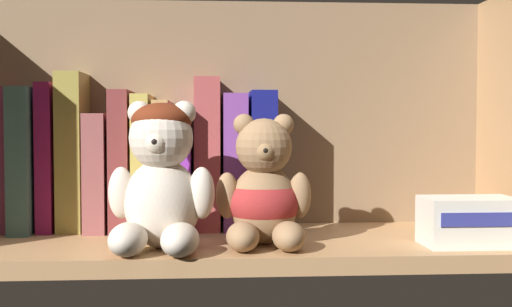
{
  "coord_description": "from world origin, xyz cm",
  "views": [
    {
      "loc": [
        -1.88,
        -80.73,
        16.13
      ],
      "look_at": [
        3.66,
        0.0,
        12.48
      ],
      "focal_mm": 46.43,
      "sensor_mm": 36.0,
      "label": 1
    }
  ],
  "objects_px": {
    "book_7": "(144,162)",
    "book_1": "(4,159)",
    "book_6": "(123,160)",
    "teddy_bear_larger": "(161,179)",
    "book_4": "(74,152)",
    "book_5": "(100,171)",
    "book_8": "(163,165)",
    "book_2": "(30,159)",
    "teddy_bear_smaller": "(264,194)",
    "book_3": "(51,157)",
    "book_11": "(235,161)",
    "book_12": "(262,160)",
    "book_10": "(207,153)",
    "book_9": "(183,168)",
    "small_product_box": "(469,221)"
  },
  "relations": [
    {
      "from": "book_4",
      "to": "book_12",
      "type": "height_order",
      "value": "book_4"
    },
    {
      "from": "book_2",
      "to": "book_6",
      "type": "relative_size",
      "value": 1.02
    },
    {
      "from": "book_10",
      "to": "teddy_bear_smaller",
      "type": "xyz_separation_m",
      "value": [
        0.07,
        -0.13,
        -0.04
      ]
    },
    {
      "from": "book_8",
      "to": "teddy_bear_smaller",
      "type": "height_order",
      "value": "book_8"
    },
    {
      "from": "book_6",
      "to": "teddy_bear_larger",
      "type": "xyz_separation_m",
      "value": [
        0.06,
        -0.15,
        -0.01
      ]
    },
    {
      "from": "book_5",
      "to": "book_8",
      "type": "relative_size",
      "value": 0.9
    },
    {
      "from": "book_12",
      "to": "book_4",
      "type": "bearing_deg",
      "value": 180.0
    },
    {
      "from": "book_11",
      "to": "teddy_bear_smaller",
      "type": "relative_size",
      "value": 1.18
    },
    {
      "from": "book_5",
      "to": "book_10",
      "type": "xyz_separation_m",
      "value": [
        0.14,
        0.0,
        0.02
      ]
    },
    {
      "from": "book_6",
      "to": "book_8",
      "type": "xyz_separation_m",
      "value": [
        0.05,
        0.0,
        -0.01
      ]
    },
    {
      "from": "book_1",
      "to": "teddy_bear_larger",
      "type": "relative_size",
      "value": 1.13
    },
    {
      "from": "book_4",
      "to": "teddy_bear_smaller",
      "type": "height_order",
      "value": "book_4"
    },
    {
      "from": "book_3",
      "to": "teddy_bear_larger",
      "type": "relative_size",
      "value": 1.16
    },
    {
      "from": "book_6",
      "to": "teddy_bear_larger",
      "type": "relative_size",
      "value": 1.1
    },
    {
      "from": "book_7",
      "to": "book_11",
      "type": "height_order",
      "value": "book_11"
    },
    {
      "from": "book_3",
      "to": "teddy_bear_smaller",
      "type": "bearing_deg",
      "value": -26.21
    },
    {
      "from": "book_9",
      "to": "book_12",
      "type": "xyz_separation_m",
      "value": [
        0.11,
        0.0,
        0.01
      ]
    },
    {
      "from": "book_10",
      "to": "small_product_box",
      "type": "bearing_deg",
      "value": -26.94
    },
    {
      "from": "book_11",
      "to": "book_1",
      "type": "bearing_deg",
      "value": 180.0
    },
    {
      "from": "book_10",
      "to": "small_product_box",
      "type": "distance_m",
      "value": 0.35
    },
    {
      "from": "book_3",
      "to": "book_6",
      "type": "distance_m",
      "value": 0.1
    },
    {
      "from": "book_3",
      "to": "teddy_bear_smaller",
      "type": "height_order",
      "value": "book_3"
    },
    {
      "from": "book_7",
      "to": "book_1",
      "type": "bearing_deg",
      "value": 180.0
    },
    {
      "from": "book_9",
      "to": "book_3",
      "type": "bearing_deg",
      "value": 180.0
    },
    {
      "from": "book_7",
      "to": "small_product_box",
      "type": "relative_size",
      "value": 1.68
    },
    {
      "from": "book_8",
      "to": "book_9",
      "type": "xyz_separation_m",
      "value": [
        0.03,
        0.0,
        -0.0
      ]
    },
    {
      "from": "book_2",
      "to": "teddy_bear_smaller",
      "type": "xyz_separation_m",
      "value": [
        0.3,
        -0.13,
        -0.03
      ]
    },
    {
      "from": "book_4",
      "to": "book_7",
      "type": "xyz_separation_m",
      "value": [
        0.09,
        0.0,
        -0.01
      ]
    },
    {
      "from": "book_3",
      "to": "book_7",
      "type": "distance_m",
      "value": 0.12
    },
    {
      "from": "book_5",
      "to": "book_10",
      "type": "bearing_deg",
      "value": 0.0
    },
    {
      "from": "book_3",
      "to": "book_9",
      "type": "relative_size",
      "value": 1.19
    },
    {
      "from": "book_3",
      "to": "book_2",
      "type": "bearing_deg",
      "value": 180.0
    },
    {
      "from": "book_6",
      "to": "book_7",
      "type": "relative_size",
      "value": 1.03
    },
    {
      "from": "book_9",
      "to": "teddy_bear_larger",
      "type": "xyz_separation_m",
      "value": [
        -0.02,
        -0.15,
        -0.0
      ]
    },
    {
      "from": "book_1",
      "to": "teddy_bear_smaller",
      "type": "xyz_separation_m",
      "value": [
        0.34,
        -0.13,
        -0.03
      ]
    },
    {
      "from": "book_1",
      "to": "teddy_bear_larger",
      "type": "bearing_deg",
      "value": -35.09
    },
    {
      "from": "book_9",
      "to": "book_10",
      "type": "relative_size",
      "value": 0.81
    },
    {
      "from": "book_6",
      "to": "teddy_bear_larger",
      "type": "bearing_deg",
      "value": -68.18
    },
    {
      "from": "book_2",
      "to": "book_7",
      "type": "xyz_separation_m",
      "value": [
        0.15,
        0.0,
        -0.0
      ]
    },
    {
      "from": "book_4",
      "to": "book_5",
      "type": "bearing_deg",
      "value": 0.0
    },
    {
      "from": "book_2",
      "to": "book_6",
      "type": "height_order",
      "value": "book_2"
    },
    {
      "from": "book_7",
      "to": "teddy_bear_larger",
      "type": "relative_size",
      "value": 1.07
    },
    {
      "from": "book_6",
      "to": "book_11",
      "type": "height_order",
      "value": "book_6"
    },
    {
      "from": "book_4",
      "to": "book_12",
      "type": "bearing_deg",
      "value": 0.0
    },
    {
      "from": "book_11",
      "to": "book_12",
      "type": "xyz_separation_m",
      "value": [
        0.04,
        0.0,
        0.0
      ]
    },
    {
      "from": "book_8",
      "to": "book_11",
      "type": "xyz_separation_m",
      "value": [
        0.1,
        0.0,
        0.0
      ]
    },
    {
      "from": "book_1",
      "to": "book_4",
      "type": "height_order",
      "value": "book_4"
    },
    {
      "from": "book_11",
      "to": "book_12",
      "type": "relative_size",
      "value": 0.98
    },
    {
      "from": "book_8",
      "to": "book_10",
      "type": "distance_m",
      "value": 0.06
    },
    {
      "from": "book_2",
      "to": "book_9",
      "type": "distance_m",
      "value": 0.2
    }
  ]
}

